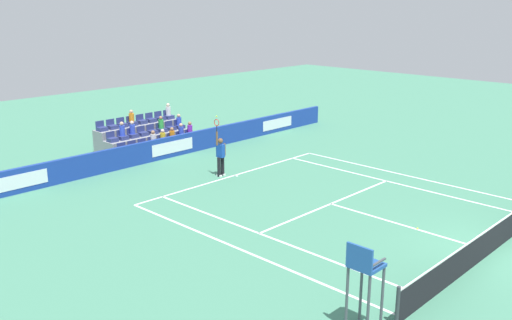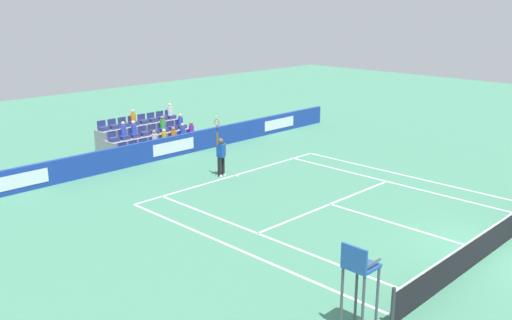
{
  "view_description": "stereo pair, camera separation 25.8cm",
  "coord_description": "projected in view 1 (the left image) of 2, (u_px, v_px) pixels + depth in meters",
  "views": [
    {
      "loc": [
        17.13,
        6.0,
        7.69
      ],
      "look_at": [
        0.25,
        -10.28,
        1.1
      ],
      "focal_mm": 39.41,
      "sensor_mm": 36.0,
      "label": 1
    },
    {
      "loc": [
        16.95,
        6.18,
        7.69
      ],
      "look_at": [
        0.25,
        -10.28,
        1.1
      ],
      "focal_mm": 39.41,
      "sensor_mm": 36.0,
      "label": 2
    }
  ],
  "objects": [
    {
      "name": "stadium_stand",
      "position": [
        146.0,
        139.0,
        30.44
      ],
      "size": [
        4.96,
        2.85,
        2.16
      ],
      "color": "gray",
      "rests_on": "ground"
    },
    {
      "name": "line_centre_service",
      "position": [
        403.0,
        225.0,
        20.1
      ],
      "size": [
        0.1,
        6.4,
        0.01
      ],
      "primitive_type": "cube",
      "color": "white",
      "rests_on": "ground"
    },
    {
      "name": "line_service",
      "position": [
        331.0,
        204.0,
        22.24
      ],
      "size": [
        8.23,
        0.1,
        0.01
      ],
      "primitive_type": "cube",
      "color": "white",
      "rests_on": "ground"
    },
    {
      "name": "tennis_net",
      "position": [
        494.0,
        238.0,
        17.83
      ],
      "size": [
        11.97,
        0.1,
        1.07
      ],
      "color": "#33383D",
      "rests_on": "ground"
    },
    {
      "name": "sponsor_barrier",
      "position": [
        172.0,
        147.0,
        28.89
      ],
      "size": [
        24.19,
        0.22,
        1.08
      ],
      "color": "#193899",
      "rests_on": "ground"
    },
    {
      "name": "line_centre_mark",
      "position": [
        236.0,
        176.0,
        25.84
      ],
      "size": [
        0.1,
        0.2,
        0.01
      ],
      "primitive_type": "cube",
      "color": "white",
      "rests_on": "ground"
    },
    {
      "name": "line_doubles_sideline_right",
      "position": [
        411.0,
        176.0,
        25.73
      ],
      "size": [
        0.1,
        11.89,
        0.01
      ],
      "primitive_type": "cube",
      "color": "white",
      "rests_on": "ground"
    },
    {
      "name": "ground_plane",
      "position": [
        492.0,
        252.0,
        17.96
      ],
      "size": [
        80.0,
        80.0,
        0.0
      ],
      "primitive_type": "plane",
      "color": "#47896B"
    },
    {
      "name": "line_singles_sideline_left",
      "position": [
        269.0,
        237.0,
        19.08
      ],
      "size": [
        0.1,
        11.89,
        0.01
      ],
      "primitive_type": "cube",
      "color": "white",
      "rests_on": "ground"
    },
    {
      "name": "line_singles_sideline_right",
      "position": [
        395.0,
        183.0,
        24.78
      ],
      "size": [
        0.1,
        11.89,
        0.01
      ],
      "primitive_type": "cube",
      "color": "white",
      "rests_on": "ground"
    },
    {
      "name": "line_doubles_sideline_left",
      "position": [
        240.0,
        249.0,
        18.13
      ],
      "size": [
        0.1,
        11.89,
        0.01
      ],
      "primitive_type": "cube",
      "color": "white",
      "rests_on": "ground"
    },
    {
      "name": "umpire_chair",
      "position": [
        364.0,
        275.0,
        13.18
      ],
      "size": [
        0.7,
        0.7,
        2.34
      ],
      "color": "#474C54",
      "rests_on": "ground"
    },
    {
      "name": "loose_tennis_ball",
      "position": [
        417.0,
        228.0,
        19.72
      ],
      "size": [
        0.07,
        0.07,
        0.07
      ],
      "primitive_type": "sphere",
      "color": "#D1E533",
      "rests_on": "ground"
    },
    {
      "name": "tennis_player",
      "position": [
        221.0,
        155.0,
        25.55
      ],
      "size": [
        0.53,
        0.37,
        2.85
      ],
      "color": "black",
      "rests_on": "ground"
    },
    {
      "name": "line_baseline",
      "position": [
        235.0,
        175.0,
        25.9
      ],
      "size": [
        10.97,
        0.1,
        0.01
      ],
      "primitive_type": "cube",
      "color": "white",
      "rests_on": "ground"
    }
  ]
}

